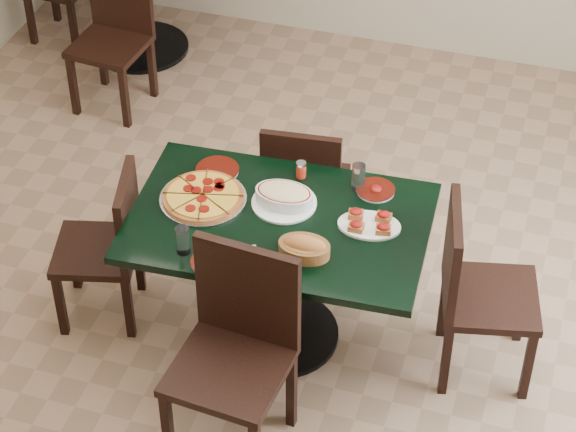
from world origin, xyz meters
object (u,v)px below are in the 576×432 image
(chair_near, at_px, (237,341))
(pepperoni_pizza, at_px, (203,197))
(chair_right, at_px, (473,285))
(bread_basket, at_px, (304,247))
(back_chair_near, at_px, (115,29))
(main_table, at_px, (279,249))
(lasagna_casserole, at_px, (284,196))
(chair_far, at_px, (304,184))
(chair_left, at_px, (110,241))
(bruschetta_platter, at_px, (369,223))

(chair_near, xyz_separation_m, pepperoni_pizza, (-0.37, 0.62, 0.20))
(chair_near, distance_m, chair_right, 1.11)
(chair_near, height_order, chair_right, chair_near)
(chair_right, relative_size, bread_basket, 3.96)
(back_chair_near, xyz_separation_m, bread_basket, (1.74, -1.86, 0.29))
(main_table, xyz_separation_m, chair_near, (0.00, -0.59, -0.01))
(chair_right, height_order, bread_basket, chair_right)
(back_chair_near, height_order, lasagna_casserole, back_chair_near)
(main_table, bearing_deg, chair_near, -92.87)
(back_chair_near, xyz_separation_m, lasagna_casserole, (1.55, -1.56, 0.30))
(chair_far, height_order, chair_left, chair_far)
(main_table, bearing_deg, lasagna_casserole, 92.93)
(main_table, xyz_separation_m, bread_basket, (0.17, -0.19, 0.22))
(back_chair_near, bearing_deg, pepperoni_pizza, -49.01)
(chair_near, bearing_deg, bruschetta_platter, 64.20)
(chair_far, bearing_deg, back_chair_near, -41.19)
(chair_right, relative_size, back_chair_near, 1.04)
(main_table, height_order, chair_left, chair_left)
(chair_far, distance_m, back_chair_near, 1.85)
(chair_left, height_order, bread_basket, bread_basket)
(chair_right, xyz_separation_m, back_chair_near, (-2.45, 1.59, -0.02))
(bread_basket, bearing_deg, lasagna_casserole, 119.43)
(chair_left, xyz_separation_m, bread_basket, (1.00, -0.12, 0.33))
(chair_right, xyz_separation_m, bread_basket, (-0.71, -0.27, 0.27))
(main_table, bearing_deg, chair_right, 2.43)
(pepperoni_pizza, distance_m, bruschetta_platter, 0.77)
(chair_right, bearing_deg, bread_basket, 98.60)
(back_chair_near, height_order, bread_basket, back_chair_near)
(pepperoni_pizza, height_order, bread_basket, bread_basket)
(bread_basket, relative_size, bruschetta_platter, 0.77)
(chair_far, xyz_separation_m, lasagna_casserole, (0.05, -0.49, 0.32))
(lasagna_casserole, height_order, bruschetta_platter, lasagna_casserole)
(chair_far, relative_size, bruschetta_platter, 2.80)
(chair_right, distance_m, chair_left, 1.72)
(chair_near, bearing_deg, bread_basket, 72.14)
(chair_near, relative_size, lasagna_casserole, 3.34)
(lasagna_casserole, bearing_deg, chair_near, -88.02)
(chair_near, xyz_separation_m, back_chair_near, (-1.57, 2.27, -0.07))
(main_table, height_order, bruschetta_platter, bruschetta_platter)
(chair_near, height_order, chair_left, chair_near)
(lasagna_casserole, bearing_deg, chair_right, -0.73)
(pepperoni_pizza, relative_size, bruschetta_platter, 1.32)
(back_chair_near, bearing_deg, chair_near, -50.30)
(main_table, distance_m, back_chair_near, 2.29)
(chair_near, bearing_deg, back_chair_near, 129.68)
(chair_right, xyz_separation_m, pepperoni_pizza, (-1.26, -0.06, 0.25))
(chair_right, distance_m, bread_basket, 0.81)
(chair_right, xyz_separation_m, bruschetta_platter, (-0.49, -0.02, 0.26))
(chair_near, bearing_deg, pepperoni_pizza, 126.07)
(chair_left, distance_m, pepperoni_pizza, 0.55)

